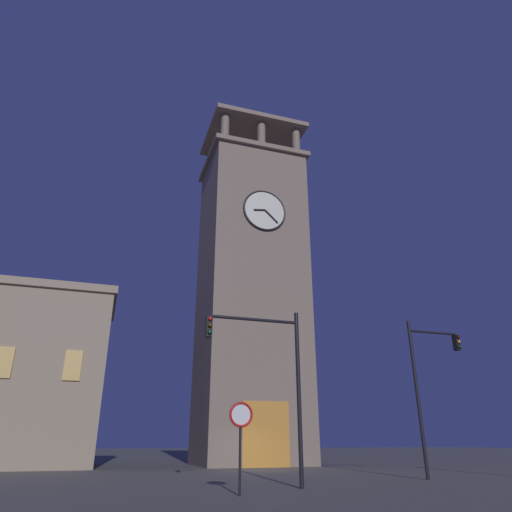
{
  "coord_description": "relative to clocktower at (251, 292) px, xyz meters",
  "views": [
    {
      "loc": [
        8.93,
        27.62,
        1.5
      ],
      "look_at": [
        -1.97,
        -5.57,
        15.71
      ],
      "focal_mm": 32.14,
      "sensor_mm": 36.0,
      "label": 1
    }
  ],
  "objects": [
    {
      "name": "clocktower",
      "position": [
        0.0,
        0.0,
        0.0
      ],
      "size": [
        8.19,
        7.19,
        30.64
      ],
      "color": "gray",
      "rests_on": "ground_plane"
    },
    {
      "name": "traffic_signal_near",
      "position": [
        -4.04,
        14.87,
        -8.14
      ],
      "size": [
        2.86,
        0.41,
        6.92
      ],
      "color": "black",
      "rests_on": "ground_plane"
    },
    {
      "name": "ground_plane",
      "position": [
        1.56,
        5.55,
        -12.59
      ],
      "size": [
        200.0,
        200.0,
        0.0
      ],
      "primitive_type": "plane",
      "color": "#56544F"
    },
    {
      "name": "no_horn_sign",
      "position": [
        6.15,
        18.4,
        -10.48
      ],
      "size": [
        0.78,
        0.14,
        2.7
      ],
      "color": "black",
      "rests_on": "ground_plane"
    },
    {
      "name": "traffic_signal_mid",
      "position": [
        4.57,
        16.85,
        -8.43
      ],
      "size": [
        3.7,
        0.41,
        6.26
      ],
      "color": "black",
      "rests_on": "ground_plane"
    }
  ]
}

